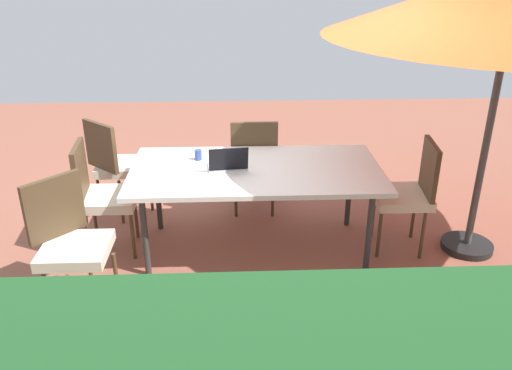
% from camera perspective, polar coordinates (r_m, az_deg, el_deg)
% --- Properties ---
extents(ground_plane, '(10.00, 10.00, 0.02)m').
position_cam_1_polar(ground_plane, '(4.67, -0.00, -6.93)').
color(ground_plane, '#935442').
extents(dining_table, '(2.08, 1.08, 0.76)m').
position_cam_1_polar(dining_table, '(4.34, -0.00, 1.25)').
color(dining_table, silver).
rests_on(dining_table, ground_plane).
extents(chair_east, '(0.48, 0.47, 0.98)m').
position_cam_1_polar(chair_east, '(4.57, -16.57, -0.79)').
color(chair_east, beige).
rests_on(chair_east, ground_plane).
extents(chair_southeast, '(0.59, 0.59, 0.98)m').
position_cam_1_polar(chair_southeast, '(5.19, -15.05, 2.44)').
color(chair_southeast, beige).
rests_on(chair_southeast, ground_plane).
extents(chair_northeast, '(0.59, 0.59, 0.98)m').
position_cam_1_polar(chair_northeast, '(3.91, -19.71, -5.61)').
color(chair_northeast, beige).
rests_on(chair_northeast, ground_plane).
extents(chair_west, '(0.48, 0.47, 0.98)m').
position_cam_1_polar(chair_west, '(4.60, 16.36, -0.57)').
color(chair_west, beige).
rests_on(chair_west, ground_plane).
extents(chair_south, '(0.46, 0.46, 0.98)m').
position_cam_1_polar(chair_south, '(5.07, -0.24, 2.75)').
color(chair_south, beige).
rests_on(chair_south, ground_plane).
extents(laptop, '(0.35, 0.28, 0.21)m').
position_cam_1_polar(laptop, '(4.29, -3.11, 2.32)').
color(laptop, '#B7B7BC').
rests_on(laptop, dining_table).
extents(cup, '(0.06, 0.06, 0.09)m').
position_cam_1_polar(cup, '(4.52, -6.34, 3.29)').
color(cup, '#334C99').
rests_on(cup, dining_table).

